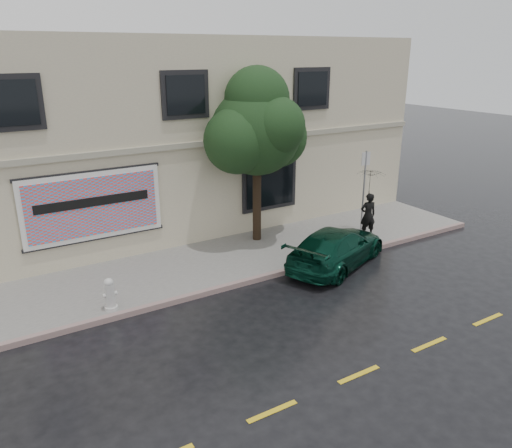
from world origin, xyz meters
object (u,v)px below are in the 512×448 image
car (337,247)px  pedestrian (368,215)px  street_tree (257,131)px  fire_hydrant (110,294)px

car → pedestrian: pedestrian is taller
car → street_tree: (-1.12, 3.00, 3.36)m
fire_hydrant → street_tree: bearing=20.1°
car → pedestrian: 2.66m
pedestrian → street_tree: size_ratio=0.30×
car → street_tree: 4.64m
car → pedestrian: (2.39, 1.13, 0.34)m
fire_hydrant → car: bearing=-6.8°
pedestrian → street_tree: (-3.51, 1.87, 3.02)m
pedestrian → car: bearing=41.1°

